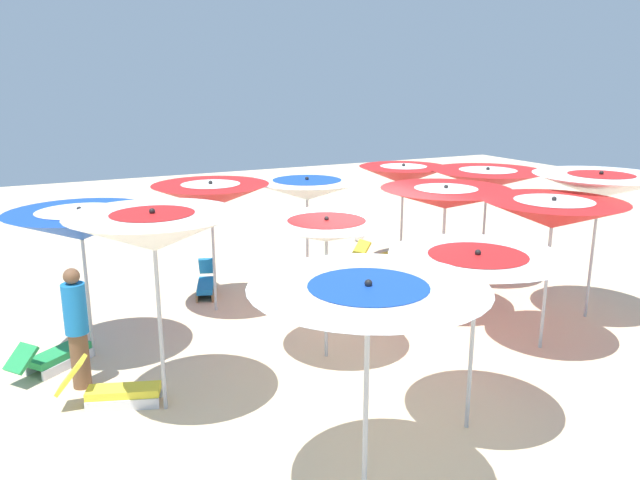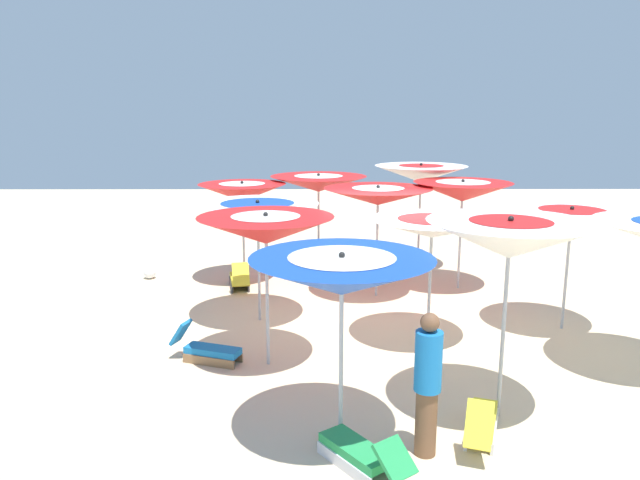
{
  "view_description": "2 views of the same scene",
  "coord_description": "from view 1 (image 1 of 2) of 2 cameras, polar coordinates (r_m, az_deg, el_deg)",
  "views": [
    {
      "loc": [
        4.87,
        7.97,
        3.97
      ],
      "look_at": [
        0.53,
        -0.69,
        1.45
      ],
      "focal_mm": 34.58,
      "sensor_mm": 36.0,
      "label": 1
    },
    {
      "loc": [
        10.46,
        -1.35,
        3.77
      ],
      "look_at": [
        -1.17,
        -1.29,
        1.25
      ],
      "focal_mm": 34.01,
      "sensor_mm": 36.0,
      "label": 2
    }
  ],
  "objects": [
    {
      "name": "beach_umbrella_5",
      "position": [
        10.51,
        11.54,
        3.81
      ],
      "size": [
        2.18,
        2.18,
        2.29
      ],
      "color": "#B2B2B7",
      "rests_on": "ground"
    },
    {
      "name": "beach_umbrella_10",
      "position": [
        7.01,
        14.31,
        -2.66
      ],
      "size": [
        1.96,
        1.96,
        2.18
      ],
      "color": "#B2B2B7",
      "rests_on": "ground"
    },
    {
      "name": "beach_ball",
      "position": [
        15.69,
        3.64,
        0.4
      ],
      "size": [
        0.28,
        0.28,
        0.28
      ],
      "primitive_type": "sphere",
      "color": "white",
      "rests_on": "ground"
    },
    {
      "name": "ground",
      "position": [
        10.16,
        4.44,
        -8.62
      ],
      "size": [
        36.9,
        36.9,
        0.04
      ],
      "primitive_type": "cube",
      "color": "beige"
    },
    {
      "name": "lounger_2",
      "position": [
        8.34,
        -18.49,
        -13.04
      ],
      "size": [
        1.27,
        0.71,
        0.67
      ],
      "rotation": [
        0.0,
        0.0,
        9.08
      ],
      "color": "silver",
      "rests_on": "ground"
    },
    {
      "name": "beach_umbrella_3",
      "position": [
        9.29,
        -21.27,
        1.32
      ],
      "size": [
        2.04,
        2.04,
        2.26
      ],
      "color": "#B2B2B7",
      "rests_on": "ground"
    },
    {
      "name": "beach_umbrella_6",
      "position": [
        8.67,
        0.61,
        0.88
      ],
      "size": [
        1.97,
        1.97,
        2.13
      ],
      "color": "#B2B2B7",
      "rests_on": "ground"
    },
    {
      "name": "beach_umbrella_7",
      "position": [
        7.38,
        -15.15,
        0.74
      ],
      "size": [
        1.98,
        1.98,
        2.55
      ],
      "color": "#B2B2B7",
      "rests_on": "ground"
    },
    {
      "name": "beach_umbrella_8",
      "position": [
        11.15,
        24.48,
        4.58
      ],
      "size": [
        2.17,
        2.17,
        2.54
      ],
      "color": "#B2B2B7",
      "rests_on": "ground"
    },
    {
      "name": "beach_umbrella_4",
      "position": [
        12.63,
        15.22,
        5.47
      ],
      "size": [
        2.23,
        2.23,
        2.33
      ],
      "color": "#B2B2B7",
      "rests_on": "ground"
    },
    {
      "name": "beach_umbrella_11",
      "position": [
        5.45,
        4.46,
        -6.01
      ],
      "size": [
        2.13,
        2.13,
        2.3
      ],
      "color": "#B2B2B7",
      "rests_on": "ground"
    },
    {
      "name": "beach_umbrella_2",
      "position": [
        10.66,
        -10.05,
        4.08
      ],
      "size": [
        1.98,
        1.98,
        2.33
      ],
      "color": "#B2B2B7",
      "rests_on": "ground"
    },
    {
      "name": "beach_umbrella_9",
      "position": [
        9.55,
        20.74,
        2.27
      ],
      "size": [
        2.05,
        2.05,
        2.35
      ],
      "color": "#B2B2B7",
      "rests_on": "ground"
    },
    {
      "name": "lounger_0",
      "position": [
        13.5,
        5.24,
        -1.65
      ],
      "size": [
        1.25,
        0.59,
        0.67
      ],
      "rotation": [
        0.0,
        0.0,
        9.62
      ],
      "color": "#333338",
      "rests_on": "ground"
    },
    {
      "name": "beach_umbrella_1",
      "position": [
        11.65,
        -1.21,
        4.7
      ],
      "size": [
        2.17,
        2.17,
        2.22
      ],
      "color": "#B2B2B7",
      "rests_on": "ground"
    },
    {
      "name": "beachgoer_0",
      "position": [
        8.71,
        -21.59,
        -7.44
      ],
      "size": [
        0.3,
        0.3,
        1.65
      ],
      "rotation": [
        0.0,
        0.0,
        1.68
      ],
      "color": "brown",
      "rests_on": "ground"
    },
    {
      "name": "beach_umbrella_0",
      "position": [
        13.42,
        7.71,
        5.99
      ],
      "size": [
        1.91,
        1.91,
        2.25
      ],
      "color": "#B2B2B7",
      "rests_on": "ground"
    },
    {
      "name": "lounger_3",
      "position": [
        12.01,
        -10.53,
        -4.0
      ],
      "size": [
        0.65,
        1.15,
        0.61
      ],
      "rotation": [
        0.0,
        0.0,
        7.52
      ],
      "color": "olive",
      "rests_on": "ground"
    },
    {
      "name": "lounger_1",
      "position": [
        9.62,
        -23.4,
        -9.81
      ],
      "size": [
        1.19,
        1.01,
        0.53
      ],
      "rotation": [
        0.0,
        0.0,
        3.78
      ],
      "color": "silver",
      "rests_on": "ground"
    }
  ]
}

